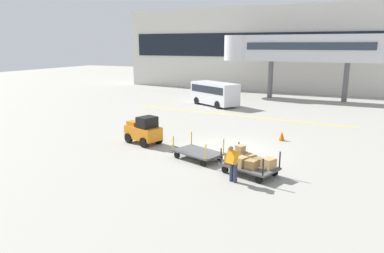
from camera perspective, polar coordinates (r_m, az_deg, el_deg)
ground_plane at (r=18.97m, az=5.69°, el=-3.74°), size 120.00×120.00×0.00m
apron_lead_line at (r=28.23m, az=6.71°, el=1.81°), size 18.14×1.55×0.01m
terminal_building at (r=43.60m, az=17.25°, el=11.80°), size 44.74×2.51×9.89m
jet_bridge at (r=37.70m, az=15.72°, el=11.96°), size 15.30×3.00×6.42m
baggage_tug at (r=20.08m, az=-7.80°, el=-0.63°), size 2.34×1.79×1.58m
baggage_cart_lead at (r=17.24m, az=0.97°, el=-4.20°), size 3.07×2.07×1.10m
baggage_cart_middle at (r=15.47m, az=8.99°, el=-5.66°), size 3.07×2.07×1.10m
baggage_handler at (r=14.36m, az=6.54°, el=-5.69°), size 0.52×0.53×1.56m
shuttle_van at (r=32.53m, az=3.65°, el=5.55°), size 5.12×3.99×2.10m
safety_cone_near at (r=21.25m, az=14.24°, el=-1.48°), size 0.36×0.36×0.55m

